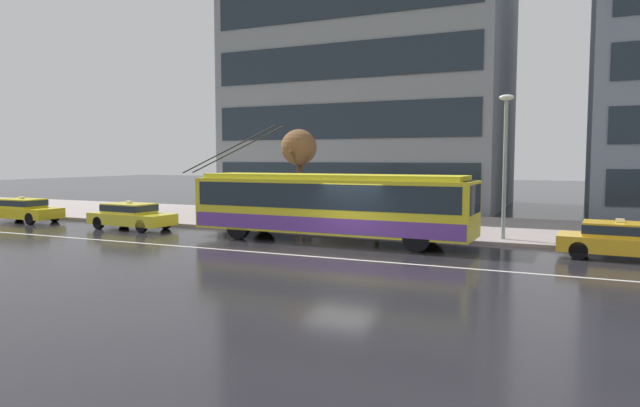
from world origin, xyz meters
TOP-DOWN VIEW (x-y plane):
  - ground_plane at (0.00, 0.00)m, footprint 160.00×160.00m
  - sidewalk_slab at (0.00, 9.09)m, footprint 80.00×10.00m
  - lane_centre_line at (0.00, -1.20)m, footprint 72.00×0.14m
  - trolleybus at (-1.46, 2.49)m, footprint 13.40×2.81m
  - taxi_ahead_of_bus at (9.41, 2.70)m, footprint 4.34×2.04m
  - taxi_queued_behind_bus at (-12.07, 2.31)m, footprint 4.47×2.08m
  - taxi_far_behind at (-19.80, 2.38)m, footprint 4.33×1.74m
  - bus_shelter at (-2.40, 6.16)m, footprint 3.86×1.65m
  - pedestrian_at_shelter at (-0.67, 6.21)m, footprint 1.33×1.33m
  - pedestrian_approaching_curb at (-4.51, 6.91)m, footprint 1.42×1.42m
  - street_lamp at (5.22, 5.15)m, footprint 0.60×0.32m
  - street_tree_bare at (-4.60, 5.95)m, footprint 1.78×2.11m
  - office_tower_corner_left at (-5.95, 21.66)m, footprint 19.24×14.60m

SIDE VIEW (x-z plane):
  - ground_plane at x=0.00m, z-range 0.00..0.00m
  - lane_centre_line at x=0.00m, z-range 0.00..0.01m
  - sidewalk_slab at x=0.00m, z-range 0.00..0.14m
  - taxi_far_behind at x=-19.80m, z-range 0.01..1.40m
  - taxi_ahead_of_bus at x=9.41m, z-range 0.01..1.40m
  - taxi_queued_behind_bus at x=-12.07m, z-range 0.01..1.40m
  - trolleybus at x=-1.46m, z-range -0.89..4.00m
  - pedestrian_approaching_curb at x=-4.51m, z-range 0.72..2.68m
  - pedestrian_at_shelter at x=-0.67m, z-range 0.73..2.79m
  - bus_shelter at x=-2.40m, z-range 0.76..3.25m
  - street_lamp at x=5.22m, z-range 0.73..6.65m
  - street_tree_bare at x=-4.60m, z-range 1.54..6.32m
  - office_tower_corner_left at x=-5.95m, z-range 0.01..23.29m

